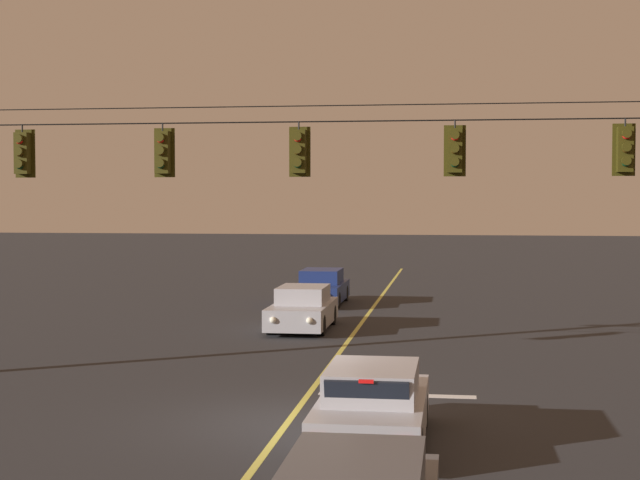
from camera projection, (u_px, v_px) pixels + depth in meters
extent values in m
plane|color=#28282B|center=(289.00, 421.00, 18.48)|extent=(180.00, 180.00, 0.00)
cube|color=#D1C64C|center=(344.00, 346.00, 27.66)|extent=(0.14, 60.00, 0.01)
cube|color=silver|center=(397.00, 395.00, 20.86)|extent=(3.40, 0.36, 0.01)
cylinder|color=black|center=(314.00, 122.00, 21.45)|extent=(18.71, 0.03, 0.03)
cylinder|color=black|center=(314.00, 106.00, 21.44)|extent=(18.71, 0.02, 0.02)
cylinder|color=black|center=(22.00, 129.00, 22.40)|extent=(0.04, 0.04, 0.18)
cube|color=#332D0A|center=(23.00, 153.00, 22.43)|extent=(0.32, 0.26, 0.96)
cube|color=#332D0A|center=(25.00, 154.00, 22.57)|extent=(0.48, 0.03, 1.12)
sphere|color=red|center=(19.00, 141.00, 22.26)|extent=(0.17, 0.17, 0.17)
cylinder|color=#332D0A|center=(19.00, 139.00, 22.22)|extent=(0.20, 0.10, 0.20)
sphere|color=#3D280A|center=(20.00, 153.00, 22.27)|extent=(0.17, 0.17, 0.17)
cylinder|color=#332D0A|center=(19.00, 151.00, 22.23)|extent=(0.20, 0.10, 0.20)
sphere|color=black|center=(20.00, 166.00, 22.29)|extent=(0.17, 0.17, 0.17)
cylinder|color=#332D0A|center=(19.00, 164.00, 22.24)|extent=(0.20, 0.10, 0.20)
cylinder|color=black|center=(163.00, 127.00, 21.94)|extent=(0.04, 0.04, 0.18)
cube|color=#332D0A|center=(163.00, 152.00, 21.96)|extent=(0.32, 0.26, 0.96)
cube|color=#332D0A|center=(165.00, 153.00, 22.11)|extent=(0.48, 0.03, 1.12)
sphere|color=red|center=(161.00, 139.00, 21.79)|extent=(0.17, 0.17, 0.17)
cylinder|color=#332D0A|center=(160.00, 137.00, 21.75)|extent=(0.20, 0.10, 0.20)
sphere|color=#3D280A|center=(161.00, 152.00, 21.81)|extent=(0.17, 0.17, 0.17)
cylinder|color=#332D0A|center=(160.00, 150.00, 21.76)|extent=(0.20, 0.10, 0.20)
sphere|color=black|center=(161.00, 165.00, 21.82)|extent=(0.17, 0.17, 0.17)
cylinder|color=#332D0A|center=(160.00, 163.00, 21.78)|extent=(0.20, 0.10, 0.20)
cylinder|color=black|center=(299.00, 126.00, 21.50)|extent=(0.04, 0.04, 0.18)
cube|color=#332D0A|center=(299.00, 152.00, 21.53)|extent=(0.32, 0.26, 0.96)
cube|color=#332D0A|center=(300.00, 152.00, 21.67)|extent=(0.48, 0.03, 1.12)
sphere|color=red|center=(298.00, 138.00, 21.36)|extent=(0.17, 0.17, 0.17)
cylinder|color=#332D0A|center=(297.00, 136.00, 21.32)|extent=(0.20, 0.10, 0.20)
sphere|color=#3D280A|center=(298.00, 151.00, 21.37)|extent=(0.17, 0.17, 0.17)
cylinder|color=#332D0A|center=(297.00, 149.00, 21.33)|extent=(0.20, 0.10, 0.20)
sphere|color=black|center=(298.00, 164.00, 21.38)|extent=(0.17, 0.17, 0.17)
cylinder|color=#332D0A|center=(297.00, 162.00, 21.34)|extent=(0.20, 0.10, 0.20)
cylinder|color=black|center=(455.00, 124.00, 21.03)|extent=(0.04, 0.04, 0.18)
cube|color=#332D0A|center=(455.00, 151.00, 21.05)|extent=(0.32, 0.26, 0.96)
cube|color=#332D0A|center=(455.00, 151.00, 21.20)|extent=(0.48, 0.03, 1.12)
sphere|color=red|center=(455.00, 137.00, 20.88)|extent=(0.17, 0.17, 0.17)
cylinder|color=#332D0A|center=(455.00, 135.00, 20.84)|extent=(0.20, 0.10, 0.20)
sphere|color=#3D280A|center=(455.00, 150.00, 20.89)|extent=(0.17, 0.17, 0.17)
cylinder|color=#332D0A|center=(455.00, 148.00, 20.85)|extent=(0.20, 0.10, 0.20)
sphere|color=black|center=(455.00, 164.00, 20.91)|extent=(0.17, 0.17, 0.17)
cylinder|color=#332D0A|center=(455.00, 162.00, 20.87)|extent=(0.20, 0.10, 0.20)
cylinder|color=black|center=(625.00, 123.00, 20.53)|extent=(0.04, 0.04, 0.18)
cube|color=#332D0A|center=(625.00, 149.00, 20.55)|extent=(0.32, 0.26, 0.96)
cube|color=#332D0A|center=(624.00, 150.00, 20.70)|extent=(0.48, 0.03, 1.12)
sphere|color=red|center=(626.00, 135.00, 20.38)|extent=(0.17, 0.17, 0.17)
cylinder|color=#332D0A|center=(627.00, 133.00, 20.34)|extent=(0.20, 0.10, 0.20)
sphere|color=#3D280A|center=(626.00, 149.00, 20.40)|extent=(0.17, 0.17, 0.17)
cylinder|color=#332D0A|center=(627.00, 147.00, 20.36)|extent=(0.20, 0.10, 0.20)
sphere|color=black|center=(626.00, 163.00, 20.41)|extent=(0.17, 0.17, 0.17)
cylinder|color=#332D0A|center=(626.00, 161.00, 20.37)|extent=(0.20, 0.10, 0.20)
cube|color=#A5A5AD|center=(373.00, 415.00, 16.69)|extent=(1.80, 4.30, 0.68)
cube|color=#A5A5AD|center=(372.00, 382.00, 16.54)|extent=(1.51, 2.15, 0.54)
cube|color=black|center=(377.00, 372.00, 17.47)|extent=(1.40, 0.21, 0.48)
cube|color=black|center=(367.00, 394.00, 15.49)|extent=(1.37, 0.18, 0.46)
cylinder|color=black|center=(337.00, 408.00, 18.13)|extent=(0.22, 0.64, 0.64)
cylinder|color=black|center=(422.00, 411.00, 17.91)|extent=(0.22, 0.64, 0.64)
cylinder|color=black|center=(316.00, 444.00, 15.49)|extent=(0.22, 0.64, 0.64)
cylinder|color=black|center=(416.00, 448.00, 15.27)|extent=(0.22, 0.64, 0.64)
cube|color=red|center=(318.00, 440.00, 14.63)|extent=(0.28, 0.03, 0.18)
cube|color=red|center=(404.00, 443.00, 14.45)|extent=(0.28, 0.03, 0.18)
cube|color=red|center=(366.00, 381.00, 15.38)|extent=(0.24, 0.04, 0.06)
cube|color=#A5A5AD|center=(302.00, 314.00, 31.17)|extent=(1.80, 4.30, 0.68)
cube|color=#A5A5AD|center=(303.00, 294.00, 31.26)|extent=(1.51, 2.15, 0.54)
cube|color=black|center=(298.00, 297.00, 30.33)|extent=(1.40, 0.21, 0.48)
cube|color=black|center=(308.00, 291.00, 32.31)|extent=(1.37, 0.18, 0.46)
cylinder|color=black|center=(321.00, 325.00, 29.75)|extent=(0.22, 0.64, 0.64)
cylinder|color=black|center=(270.00, 324.00, 29.97)|extent=(0.22, 0.64, 0.64)
cylinder|color=black|center=(332.00, 315.00, 32.39)|extent=(0.22, 0.64, 0.64)
cylinder|color=black|center=(285.00, 314.00, 32.60)|extent=(0.22, 0.64, 0.64)
sphere|color=white|center=(309.00, 321.00, 28.94)|extent=(0.20, 0.20, 0.20)
sphere|color=white|center=(273.00, 320.00, 29.10)|extent=(0.20, 0.20, 0.20)
cube|color=navy|center=(321.00, 292.00, 38.38)|extent=(1.80, 4.30, 0.68)
cube|color=navy|center=(322.00, 276.00, 38.47)|extent=(1.51, 2.15, 0.54)
cube|color=black|center=(318.00, 278.00, 37.54)|extent=(1.40, 0.21, 0.48)
cube|color=black|center=(325.00, 274.00, 39.52)|extent=(1.37, 0.18, 0.46)
cylinder|color=black|center=(337.00, 300.00, 36.96)|extent=(0.22, 0.64, 0.64)
cylinder|color=black|center=(296.00, 300.00, 37.18)|extent=(0.22, 0.64, 0.64)
cylinder|color=black|center=(345.00, 293.00, 39.60)|extent=(0.22, 0.64, 0.64)
cylinder|color=black|center=(307.00, 293.00, 39.82)|extent=(0.22, 0.64, 0.64)
sphere|color=white|center=(328.00, 296.00, 36.15)|extent=(0.20, 0.20, 0.20)
sphere|color=white|center=(299.00, 295.00, 36.31)|extent=(0.20, 0.20, 0.20)
cube|color=black|center=(362.00, 459.00, 11.70)|extent=(1.40, 0.21, 0.48)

